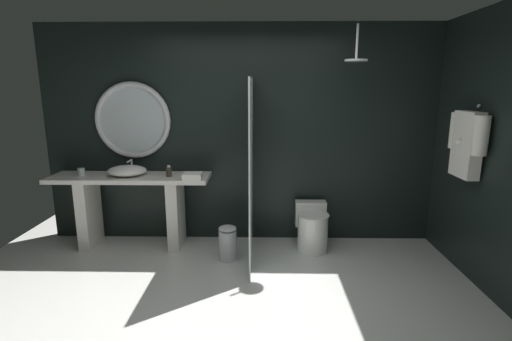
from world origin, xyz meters
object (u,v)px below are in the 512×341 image
object	(u,v)px
soap_dispenser	(169,172)
folded_hand_towel	(193,176)
toilet	(312,227)
hanging_bathrobe	(467,141)
round_wall_mirror	(133,120)
rain_shower_head	(356,57)
vessel_sink	(127,171)
waste_bin	(228,243)
tumbler_cup	(81,172)

from	to	relation	value
soap_dispenser	folded_hand_towel	distance (m)	0.31
toilet	folded_hand_towel	size ratio (longest dim) A/B	2.51
toilet	hanging_bathrobe	bearing A→B (deg)	-21.54
round_wall_mirror	rain_shower_head	bearing A→B (deg)	-9.63
vessel_sink	waste_bin	world-z (taller)	vessel_sink
waste_bin	toilet	bearing A→B (deg)	18.17
soap_dispenser	folded_hand_towel	world-z (taller)	soap_dispenser
round_wall_mirror	vessel_sink	bearing A→B (deg)	-96.23
tumbler_cup	rain_shower_head	size ratio (longest dim) A/B	0.23
vessel_sink	toilet	world-z (taller)	vessel_sink
rain_shower_head	vessel_sink	bearing A→B (deg)	175.78
soap_dispenser	waste_bin	world-z (taller)	soap_dispenser
round_wall_mirror	waste_bin	xyz separation A→B (m)	(1.16, -0.60, -1.29)
tumbler_cup	folded_hand_towel	world-z (taller)	tumbler_cup
tumbler_cup	soap_dispenser	size ratio (longest dim) A/B	0.65
rain_shower_head	waste_bin	xyz separation A→B (m)	(-1.34, -0.18, -1.97)
vessel_sink	waste_bin	xyz separation A→B (m)	(1.19, -0.36, -0.73)
round_wall_mirror	folded_hand_towel	distance (m)	1.03
tumbler_cup	waste_bin	world-z (taller)	tumbler_cup
hanging_bathrobe	round_wall_mirror	bearing A→B (deg)	166.68
rain_shower_head	tumbler_cup	bearing A→B (deg)	176.32
tumbler_cup	toilet	size ratio (longest dim) A/B	0.16
hanging_bathrobe	vessel_sink	bearing A→B (deg)	170.47
tumbler_cup	soap_dispenser	distance (m)	1.04
tumbler_cup	waste_bin	distance (m)	1.91
folded_hand_towel	round_wall_mirror	bearing A→B (deg)	153.34
rain_shower_head	folded_hand_towel	bearing A→B (deg)	178.60
vessel_sink	hanging_bathrobe	size ratio (longest dim) A/B	0.63
toilet	waste_bin	distance (m)	1.02
soap_dispenser	waste_bin	size ratio (longest dim) A/B	0.33
round_wall_mirror	toilet	xyz separation A→B (m)	(2.13, -0.29, -1.23)
soap_dispenser	folded_hand_towel	bearing A→B (deg)	-21.25
round_wall_mirror	hanging_bathrobe	xyz separation A→B (m)	(3.52, -0.83, -0.12)
rain_shower_head	folded_hand_towel	size ratio (longest dim) A/B	1.77
tumbler_cup	rain_shower_head	distance (m)	3.33
tumbler_cup	round_wall_mirror	xyz separation A→B (m)	(0.57, 0.23, 0.58)
vessel_sink	round_wall_mirror	size ratio (longest dim) A/B	0.49
hanging_bathrobe	folded_hand_towel	world-z (taller)	hanging_bathrobe
vessel_sink	toilet	bearing A→B (deg)	-1.25
hanging_bathrobe	tumbler_cup	bearing A→B (deg)	171.57
soap_dispenser	toilet	xyz separation A→B (m)	(1.66, -0.02, -0.66)
tumbler_cup	folded_hand_towel	xyz separation A→B (m)	(1.33, -0.16, -0.01)
waste_bin	folded_hand_towel	bearing A→B (deg)	151.41
vessel_sink	toilet	size ratio (longest dim) A/B	0.85
rain_shower_head	toilet	bearing A→B (deg)	159.52
soap_dispenser	hanging_bathrobe	xyz separation A→B (m)	(3.05, -0.56, 0.44)
tumbler_cup	folded_hand_towel	size ratio (longest dim) A/B	0.41
hanging_bathrobe	folded_hand_towel	size ratio (longest dim) A/B	3.39
round_wall_mirror	hanging_bathrobe	distance (m)	3.62
vessel_sink	waste_bin	distance (m)	1.44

